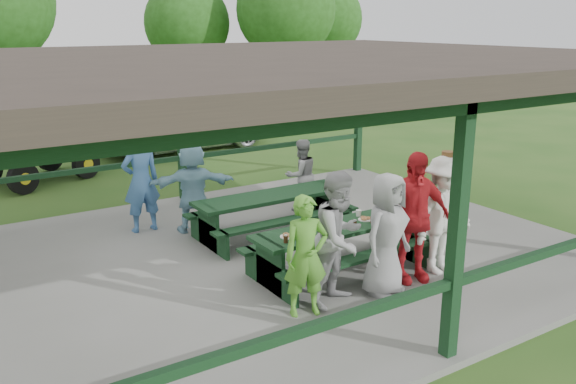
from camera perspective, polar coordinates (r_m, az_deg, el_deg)
ground at (r=10.23m, az=-1.16°, el=-6.21°), size 90.00×90.00×0.00m
concrete_slab at (r=10.21m, az=-1.16°, el=-5.95°), size 10.00×8.00×0.10m
pavilion_structure at (r=9.50m, az=-1.26°, el=11.79°), size 10.60×8.60×3.24m
picnic_table_near at (r=9.31m, az=4.87°, el=-4.69°), size 2.83×1.39×0.75m
picnic_table_far at (r=10.88m, az=-1.53°, el=-1.59°), size 2.85×1.39×0.75m
table_setting at (r=9.28m, az=5.36°, el=-2.80°), size 2.37×0.45×0.10m
contestant_green at (r=7.88m, az=1.69°, el=-6.02°), size 0.67×0.54×1.61m
contestant_grey_left at (r=8.19m, az=4.85°, el=-4.33°), size 1.07×0.95×1.84m
contestant_grey_mid at (r=8.54m, az=9.19°, el=-3.95°), size 0.97×0.76×1.75m
contestant_red at (r=9.03m, az=11.61°, el=-2.32°), size 1.23×0.79×1.95m
contestant_white_fedora at (r=9.44m, az=14.37°, el=-2.05°), size 1.24×0.78×1.89m
spectator_lblue at (r=11.11m, az=-8.90°, el=0.51°), size 1.63×0.96×1.67m
spectator_blue at (r=11.27m, az=-13.60°, el=1.03°), size 0.70×0.47×1.89m
spectator_grey at (r=12.24m, az=1.23°, el=1.60°), size 0.72×0.57×1.46m
pickup_truck at (r=19.10m, az=-9.93°, el=6.34°), size 5.65×2.86×1.53m
farm_trailer at (r=16.07m, az=-22.48°, el=3.17°), size 3.69×2.48×1.31m
tree_mid at (r=26.31m, az=-9.43°, el=15.31°), size 3.49×3.49×5.46m
tree_right at (r=25.38m, az=-0.18°, el=16.69°), size 3.99×3.99×6.23m
tree_far_right at (r=30.35m, az=3.40°, el=15.82°), size 3.64×3.64×5.69m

